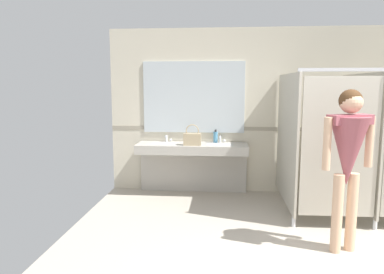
# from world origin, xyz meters

# --- Properties ---
(wall_back) EXTENTS (6.55, 0.12, 2.66)m
(wall_back) POSITION_xyz_m (0.00, 2.95, 1.33)
(wall_back) COLOR beige
(wall_back) RESTS_ON ground_plane
(wall_back_tile_band) EXTENTS (6.55, 0.01, 0.06)m
(wall_back_tile_band) POSITION_xyz_m (0.00, 2.88, 1.05)
(wall_back_tile_band) COLOR #9E937F
(wall_back_tile_band) RESTS_ON wall_back
(vanity_counter) EXTENTS (1.75, 0.53, 0.94)m
(vanity_counter) POSITION_xyz_m (-1.90, 2.69, 0.61)
(vanity_counter) COLOR #B2ADA3
(vanity_counter) RESTS_ON ground_plane
(mirror_panel) EXTENTS (1.65, 0.02, 1.15)m
(mirror_panel) POSITION_xyz_m (-1.90, 2.87, 1.56)
(mirror_panel) COLOR silver
(mirror_panel) RESTS_ON wall_back
(bathroom_stalls) EXTENTS (2.01, 1.54, 1.95)m
(bathroom_stalls) POSITION_xyz_m (0.45, 1.90, 1.02)
(bathroom_stalls) COLOR #B2AD9E
(bathroom_stalls) RESTS_ON ground_plane
(person_standing) EXTENTS (0.56, 0.52, 1.71)m
(person_standing) POSITION_xyz_m (-0.13, 0.77, 1.09)
(person_standing) COLOR #DBAD89
(person_standing) RESTS_ON ground_plane
(handbag) EXTENTS (0.27, 0.12, 0.33)m
(handbag) POSITION_xyz_m (-1.89, 2.47, 0.94)
(handbag) COLOR tan
(handbag) RESTS_ON vanity_counter
(soap_dispenser) EXTENTS (0.07, 0.07, 0.21)m
(soap_dispenser) POSITION_xyz_m (-1.54, 2.76, 0.92)
(soap_dispenser) COLOR teal
(soap_dispenser) RESTS_ON vanity_counter
(paper_cup) EXTENTS (0.07, 0.07, 0.08)m
(paper_cup) POSITION_xyz_m (-1.95, 2.54, 0.87)
(paper_cup) COLOR white
(paper_cup) RESTS_ON vanity_counter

